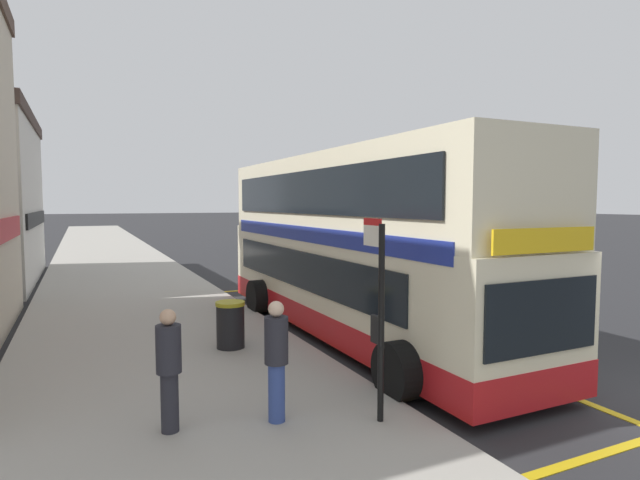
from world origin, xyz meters
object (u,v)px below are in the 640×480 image
at_px(double_decker_bus, 352,251).
at_px(parked_car_white_far, 335,252).
at_px(pedestrian_further_back, 276,356).
at_px(pedestrian_waiting_near_sign, 169,365).
at_px(parked_car_teal_ahead, 275,236).
at_px(bus_stop_sign, 378,304).
at_px(litter_bin, 230,324).

height_order(double_decker_bus, parked_car_white_far, double_decker_bus).
xyz_separation_m(double_decker_bus, pedestrian_further_back, (-3.58, -4.27, -0.98)).
bearing_deg(pedestrian_waiting_near_sign, double_decker_bus, 38.31).
relative_size(parked_car_teal_ahead, pedestrian_waiting_near_sign, 2.48).
bearing_deg(parked_car_white_far, pedestrian_waiting_near_sign, 57.69).
height_order(bus_stop_sign, parked_car_teal_ahead, bus_stop_sign).
bearing_deg(litter_bin, double_decker_bus, 6.63).
relative_size(bus_stop_sign, pedestrian_further_back, 1.67).
xyz_separation_m(double_decker_bus, pedestrian_waiting_near_sign, (-5.01, -3.96, -1.01)).
xyz_separation_m(parked_car_white_far, parked_car_teal_ahead, (1.69, 13.18, 0.00)).
bearing_deg(double_decker_bus, pedestrian_waiting_near_sign, -141.69).
height_order(pedestrian_waiting_near_sign, litter_bin, pedestrian_waiting_near_sign).
bearing_deg(double_decker_bus, litter_bin, -173.37).
xyz_separation_m(pedestrian_further_back, litter_bin, (0.39, 3.90, -0.44)).
bearing_deg(double_decker_bus, parked_car_teal_ahead, 73.98).
relative_size(double_decker_bus, pedestrian_waiting_near_sign, 6.78).
bearing_deg(litter_bin, bus_stop_sign, -77.94).
height_order(parked_car_teal_ahead, pedestrian_waiting_near_sign, pedestrian_waiting_near_sign).
relative_size(pedestrian_waiting_near_sign, pedestrian_further_back, 0.97).
bearing_deg(litter_bin, pedestrian_further_back, -95.76).
distance_m(pedestrian_waiting_near_sign, pedestrian_further_back, 1.47).
bearing_deg(parked_car_teal_ahead, bus_stop_sign, -105.63).
distance_m(bus_stop_sign, litter_bin, 4.70).
distance_m(parked_car_teal_ahead, pedestrian_further_back, 30.97).
bearing_deg(bus_stop_sign, litter_bin, 102.06).
xyz_separation_m(bus_stop_sign, litter_bin, (-0.95, 4.45, -1.17)).
bearing_deg(pedestrian_further_back, parked_car_teal_ahead, 69.79).
bearing_deg(pedestrian_waiting_near_sign, parked_car_teal_ahead, 67.12).
relative_size(double_decker_bus, bus_stop_sign, 3.97).
relative_size(double_decker_bus, pedestrian_further_back, 6.60).
distance_m(parked_car_teal_ahead, litter_bin, 27.19).
xyz_separation_m(pedestrian_waiting_near_sign, litter_bin, (1.82, 3.59, -0.42)).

